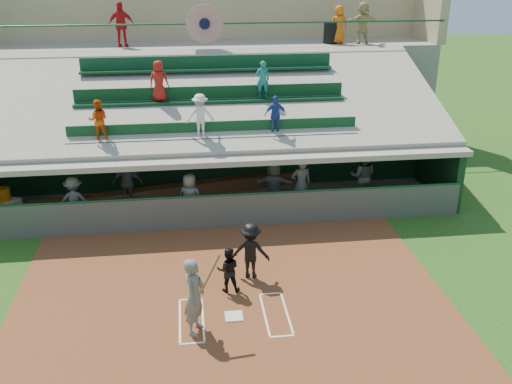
{
  "coord_description": "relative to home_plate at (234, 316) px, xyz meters",
  "views": [
    {
      "loc": [
        -0.93,
        -11.54,
        8.1
      ],
      "look_at": [
        0.98,
        3.5,
        1.8
      ],
      "focal_mm": 40.0,
      "sensor_mm": 36.0,
      "label": 1
    }
  ],
  "objects": [
    {
      "name": "grandstand",
      "position": [
        -0.01,
        10.51,
        2.23
      ],
      "size": [
        20.4,
        10.4,
        7.8
      ],
      "color": "#4E534E",
      "rests_on": "ground"
    },
    {
      "name": "batters_box_chalk",
      "position": [
        0.0,
        0.0,
        -0.01
      ],
      "size": [
        2.65,
        1.85,
        0.01
      ],
      "color": "white",
      "rests_on": "dirt_slab"
    },
    {
      "name": "home_umpire",
      "position": [
        0.63,
        1.84,
        0.77
      ],
      "size": [
        1.14,
        0.85,
        1.57
      ],
      "primitive_type": "imported",
      "rotation": [
        0.0,
        0.0,
        2.85
      ],
      "color": "black",
      "rests_on": "dirt_slab"
    },
    {
      "name": "dugout_player_f",
      "position": [
        5.13,
        6.47,
        0.93
      ],
      "size": [
        1.07,
        0.93,
        1.85
      ],
      "primitive_type": "imported",
      "rotation": [
        0.0,
        0.0,
        2.84
      ],
      "color": "#52534F",
      "rests_on": "dugout_floor"
    },
    {
      "name": "white_table",
      "position": [
        -6.89,
        6.39,
        0.35
      ],
      "size": [
        0.97,
        0.87,
        0.7
      ],
      "primitive_type": "cube",
      "rotation": [
        0.0,
        0.0,
        -0.41
      ],
      "color": "white",
      "rests_on": "dugout_floor"
    },
    {
      "name": "concourse_staff_b",
      "position": [
        5.73,
        12.91,
        5.35
      ],
      "size": [
        0.79,
        0.52,
        1.58
      ],
      "primitive_type": "imported",
      "rotation": [
        0.0,
        0.0,
        3.17
      ],
      "color": "#DF5F0D",
      "rests_on": "concourse_slab"
    },
    {
      "name": "concourse_staff_c",
      "position": [
        6.74,
        12.8,
        5.43
      ],
      "size": [
        1.68,
        0.97,
        1.73
      ],
      "primitive_type": "imported",
      "rotation": [
        0.0,
        0.0,
        3.44
      ],
      "color": "tan",
      "rests_on": "concourse_slab"
    },
    {
      "name": "ground",
      "position": [
        0.0,
        0.0,
        -0.04
      ],
      "size": [
        100.0,
        100.0,
        0.0
      ],
      "primitive_type": "plane",
      "color": "#204A14",
      "rests_on": "ground"
    },
    {
      "name": "dugout_player_b",
      "position": [
        -3.01,
        6.98,
        0.87
      ],
      "size": [
        1.05,
        0.5,
        1.74
      ],
      "primitive_type": "imported",
      "rotation": [
        0.0,
        0.0,
        3.06
      ],
      "color": "#5D605A",
      "rests_on": "dugout_floor"
    },
    {
      "name": "catcher",
      "position": [
        -0.03,
        1.2,
        0.6
      ],
      "size": [
        0.63,
        0.51,
        1.23
      ],
      "primitive_type": "imported",
      "rotation": [
        0.0,
        0.0,
        3.07
      ],
      "color": "black",
      "rests_on": "dirt_slab"
    },
    {
      "name": "dirt_slab",
      "position": [
        0.0,
        0.5,
        -0.03
      ],
      "size": [
        11.0,
        9.0,
        0.02
      ],
      "primitive_type": "cube",
      "color": "brown",
      "rests_on": "ground"
    },
    {
      "name": "home_plate",
      "position": [
        0.0,
        0.0,
        0.0
      ],
      "size": [
        0.43,
        0.43,
        0.03
      ],
      "primitive_type": "cube",
      "color": "silver",
      "rests_on": "dirt_slab"
    },
    {
      "name": "water_cooler",
      "position": [
        -6.91,
        6.38,
        0.92
      ],
      "size": [
        0.42,
        0.42,
        0.42
      ],
      "primitive_type": "cylinder",
      "color": "orange",
      "rests_on": "white_table"
    },
    {
      "name": "dugout_bench",
      "position": [
        0.08,
        7.89,
        0.24
      ],
      "size": [
        15.66,
        3.96,
        0.48
      ],
      "primitive_type": "cube",
      "rotation": [
        0.0,
        0.0,
        0.22
      ],
      "color": "brown",
      "rests_on": "dugout_floor"
    },
    {
      "name": "dugout_player_c",
      "position": [
        -0.91,
        5.5,
        0.83
      ],
      "size": [
        0.95,
        0.81,
        1.65
      ],
      "primitive_type": "imported",
      "rotation": [
        0.0,
        0.0,
        2.72
      ],
      "color": "#5A5C57",
      "rests_on": "dugout_floor"
    },
    {
      "name": "concourse_staff_a",
      "position": [
        -3.35,
        13.09,
        5.46
      ],
      "size": [
        1.09,
        0.55,
        1.79
      ],
      "primitive_type": "imported",
      "rotation": [
        0.0,
        0.0,
        3.04
      ],
      "color": "#B61416",
      "rests_on": "concourse_slab"
    },
    {
      "name": "batter_at_plate",
      "position": [
        -0.92,
        -0.44,
        0.93
      ],
      "size": [
        0.97,
        0.82,
        1.95
      ],
      "color": "#5B5D58",
      "rests_on": "dirt_slab"
    },
    {
      "name": "trash_bin",
      "position": [
        5.42,
        13.02,
        5.02
      ],
      "size": [
        0.6,
        0.6,
        0.9
      ],
      "primitive_type": "cylinder",
      "color": "black",
      "rests_on": "concourse_slab"
    },
    {
      "name": "dugout_floor",
      "position": [
        0.0,
        6.75,
        -0.02
      ],
      "size": [
        16.0,
        3.5,
        0.04
      ],
      "primitive_type": "cube",
      "color": "gray",
      "rests_on": "ground"
    },
    {
      "name": "dugout_player_a",
      "position": [
        -4.59,
        5.81,
        0.81
      ],
      "size": [
        1.04,
        0.6,
        1.61
      ],
      "primitive_type": "imported",
      "rotation": [
        0.0,
        0.0,
        3.14
      ],
      "color": "#5D615B",
      "rests_on": "dugout_floor"
    },
    {
      "name": "dugout_player_d",
      "position": [
        1.94,
        6.24,
        0.85
      ],
      "size": [
        1.64,
        0.84,
        1.69
      ],
      "primitive_type": "imported",
      "rotation": [
        0.0,
        0.0,
        2.92
      ],
      "color": "#5F615C",
      "rests_on": "dugout_floor"
    },
    {
      "name": "concourse_slab",
      "position": [
        0.0,
        13.5,
        2.26
      ],
      "size": [
        20.0,
        3.0,
        4.6
      ],
      "primitive_type": "cube",
      "color": "gray",
      "rests_on": "ground"
    },
    {
      "name": "dugout_player_e",
      "position": [
        2.83,
        5.97,
        0.93
      ],
      "size": [
        0.68,
        0.45,
        1.86
      ],
      "primitive_type": "imported",
      "rotation": [
        0.0,
        0.0,
        3.14
      ],
      "color": "#565854",
      "rests_on": "dugout_floor"
    }
  ]
}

